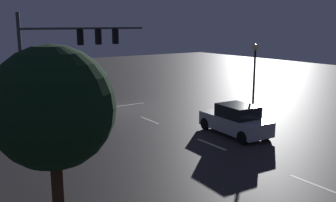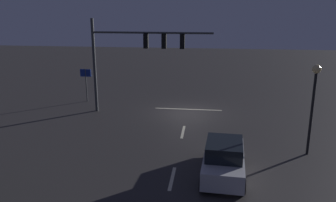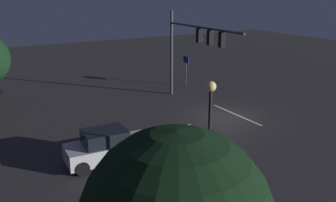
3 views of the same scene
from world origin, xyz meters
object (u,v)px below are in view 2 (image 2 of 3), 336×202
at_px(traffic_signal_assembly, 136,49).
at_px(street_lamp_left_kerb, 314,92).
at_px(car_approaching, 224,159).
at_px(route_sign, 86,78).

xyz_separation_m(traffic_signal_assembly, street_lamp_left_kerb, (-10.39, 6.18, -1.28)).
xyz_separation_m(car_approaching, route_sign, (10.67, -11.52, 1.15)).
distance_m(car_approaching, street_lamp_left_kerb, 5.88).
bearing_deg(traffic_signal_assembly, route_sign, -27.54).
distance_m(traffic_signal_assembly, street_lamp_left_kerb, 12.15).
bearing_deg(car_approaching, route_sign, -47.19).
bearing_deg(car_approaching, traffic_signal_assembly, -56.75).
bearing_deg(route_sign, traffic_signal_assembly, 152.46).
relative_size(car_approaching, street_lamp_left_kerb, 0.94).
relative_size(traffic_signal_assembly, route_sign, 3.16).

